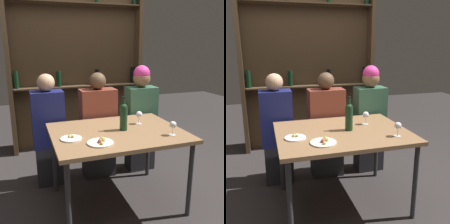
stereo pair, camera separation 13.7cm
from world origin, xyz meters
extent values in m
plane|color=#332D2D|center=(0.00, 0.00, 0.00)|extent=(10.00, 10.00, 0.00)
cube|color=olive|center=(0.00, 0.00, 0.75)|extent=(1.23, 0.95, 0.04)
cylinder|color=#2D2D30|center=(-0.55, -0.42, 0.36)|extent=(0.04, 0.04, 0.73)
cylinder|color=#2D2D30|center=(0.55, -0.42, 0.36)|extent=(0.04, 0.04, 0.73)
cylinder|color=#2D2D30|center=(-0.55, 0.42, 0.36)|extent=(0.04, 0.04, 0.73)
cylinder|color=#2D2D30|center=(0.55, 0.42, 0.36)|extent=(0.04, 0.04, 0.73)
cube|color=#4C3823|center=(0.00, 1.73, 1.13)|extent=(1.92, 0.02, 2.26)
cube|color=#4C3823|center=(-0.96, 1.63, 1.13)|extent=(0.06, 0.18, 2.26)
cube|color=#4C3823|center=(0.96, 1.63, 1.13)|extent=(0.06, 0.18, 2.26)
cube|color=#4C3823|center=(0.00, 1.63, 0.95)|extent=(1.84, 0.18, 0.02)
cylinder|color=black|center=(-0.88, 1.63, 1.08)|extent=(0.07, 0.07, 0.25)
cylinder|color=black|center=(-0.30, 1.62, 1.07)|extent=(0.07, 0.07, 0.22)
cylinder|color=black|center=(0.29, 1.62, 1.08)|extent=(0.07, 0.07, 0.23)
cylinder|color=black|center=(0.88, 1.63, 1.08)|extent=(0.07, 0.07, 0.25)
cube|color=#4C3823|center=(0.00, 1.63, 2.11)|extent=(1.84, 0.18, 0.02)
cylinder|color=#19381E|center=(0.07, 0.01, 0.88)|extent=(0.07, 0.07, 0.22)
sphere|color=#19381E|center=(0.07, 0.01, 0.99)|extent=(0.07, 0.07, 0.07)
cylinder|color=#19381E|center=(0.07, 0.01, 1.03)|extent=(0.03, 0.03, 0.09)
cylinder|color=black|center=(0.07, 0.01, 1.08)|extent=(0.03, 0.03, 0.01)
cylinder|color=silver|center=(0.29, 0.14, 0.77)|extent=(0.06, 0.06, 0.00)
cylinder|color=silver|center=(0.29, 0.14, 0.81)|extent=(0.01, 0.01, 0.08)
sphere|color=silver|center=(0.29, 0.14, 0.87)|extent=(0.07, 0.07, 0.07)
cylinder|color=silver|center=(0.43, -0.27, 0.77)|extent=(0.06, 0.06, 0.00)
cylinder|color=silver|center=(0.43, -0.27, 0.81)|extent=(0.01, 0.01, 0.08)
sphere|color=silver|center=(0.43, -0.27, 0.86)|extent=(0.06, 0.06, 0.06)
cylinder|color=white|center=(-0.45, -0.08, 0.77)|extent=(0.19, 0.19, 0.01)
sphere|color=#E5BC66|center=(-0.46, -0.06, 0.79)|extent=(0.03, 0.03, 0.03)
sphere|color=#C67038|center=(-0.45, -0.03, 0.79)|extent=(0.03, 0.03, 0.03)
sphere|color=#99B256|center=(-0.44, -0.07, 0.79)|extent=(0.03, 0.03, 0.03)
cylinder|color=silver|center=(-0.24, -0.25, 0.77)|extent=(0.22, 0.22, 0.01)
sphere|color=gold|center=(-0.22, -0.20, 0.79)|extent=(0.03, 0.03, 0.03)
sphere|color=#C67038|center=(-0.24, -0.25, 0.79)|extent=(0.04, 0.04, 0.04)
sphere|color=#E5BC66|center=(-0.25, -0.31, 0.79)|extent=(0.03, 0.03, 0.03)
sphere|color=#99B256|center=(-0.22, -0.24, 0.79)|extent=(0.05, 0.05, 0.05)
sphere|color=#B74C3D|center=(-0.25, -0.27, 0.79)|extent=(0.04, 0.04, 0.04)
cube|color=#26262B|center=(-0.57, 0.63, 0.23)|extent=(0.31, 0.22, 0.45)
cube|color=navy|center=(-0.57, 0.63, 0.76)|extent=(0.35, 0.22, 0.62)
sphere|color=tan|center=(-0.57, 0.63, 1.17)|extent=(0.19, 0.19, 0.19)
cube|color=#26262B|center=(0.00, 0.63, 0.23)|extent=(0.37, 0.22, 0.45)
cube|color=brown|center=(0.00, 0.63, 0.76)|extent=(0.41, 0.22, 0.61)
sphere|color=brown|center=(0.00, 0.63, 1.16)|extent=(0.19, 0.19, 0.19)
cube|color=#26262B|center=(0.55, 0.63, 0.23)|extent=(0.33, 0.22, 0.45)
cube|color=#38664C|center=(0.55, 0.63, 0.75)|extent=(0.37, 0.22, 0.61)
sphere|color=#8C6647|center=(0.55, 0.63, 1.16)|extent=(0.21, 0.21, 0.21)
sphere|color=#EA3893|center=(0.55, 0.63, 1.22)|extent=(0.20, 0.20, 0.20)
camera|label=1|loc=(-0.83, -2.20, 1.57)|focal=42.00mm
camera|label=2|loc=(-0.70, -2.24, 1.57)|focal=42.00mm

